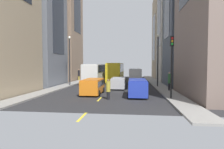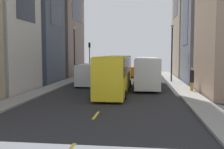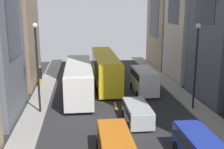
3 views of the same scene
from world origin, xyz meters
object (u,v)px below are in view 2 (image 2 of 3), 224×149
Objects in this scene: streetcar_yellow at (116,71)px; pedestrian_waiting_curb at (77,69)px; pedestrian_crossing_near at (122,69)px; delivery_van_white at (88,73)px; city_bus_white at (147,69)px; traffic_light_near_corner at (90,52)px; car_blue_2 at (105,70)px; car_orange_0 at (133,71)px; pedestrian_crossing_mid at (192,79)px; car_silver_1 at (115,74)px.

streetcar_yellow reaches higher than pedestrian_waiting_curb.
streetcar_yellow is at bearing -37.48° from pedestrian_crossing_near.
delivery_van_white is (3.76, -4.21, -0.61)m from streetcar_yellow.
city_bus_white is 14.58m from pedestrian_waiting_curb.
traffic_light_near_corner is (3.05, -15.48, 2.58)m from delivery_van_white.
city_bus_white is 2.69× the size of car_blue_2.
car_orange_0 is at bearing -93.43° from streetcar_yellow.
pedestrian_crossing_mid is at bearing -176.19° from streetcar_yellow.
car_orange_0 is 0.77× the size of traffic_light_near_corner.
car_orange_0 is at bearing 161.92° from traffic_light_near_corner.
car_orange_0 is 4.91m from car_blue_2.
car_silver_1 is 0.97× the size of car_blue_2.
traffic_light_near_corner is at bearing -18.08° from car_orange_0.
traffic_light_near_corner reaches higher than car_orange_0.
delivery_van_white reaches higher than pedestrian_crossing_near.
delivery_van_white is at bearing 1.50° from city_bus_white.
streetcar_yellow is at bearing 96.72° from car_silver_1.
city_bus_white is 8.93m from car_silver_1.
streetcar_yellow reaches higher than pedestrian_crossing_near.
pedestrian_crossing_mid is at bearing -117.29° from pedestrian_waiting_curb.
pedestrian_waiting_curb is (15.24, -13.62, -0.01)m from pedestrian_crossing_mid.
car_silver_1 is 8.05m from pedestrian_crossing_near.
traffic_light_near_corner reaches higher than pedestrian_crossing_mid.
car_silver_1 is at bearing 64.61° from car_orange_0.
streetcar_yellow is 3.21× the size of car_silver_1.
delivery_van_white is at bearing -48.26° from streetcar_yellow.
pedestrian_crossing_mid is (-7.54, -0.50, -0.77)m from streetcar_yellow.
pedestrian_crossing_near reaches higher than car_orange_0.
streetcar_yellow reaches higher than car_blue_2.
car_blue_2 is 1.90× the size of pedestrian_waiting_curb.
delivery_van_white reaches higher than pedestrian_crossing_mid.
streetcar_yellow is 7.59m from pedestrian_crossing_mid.
delivery_van_white is 11.89m from pedestrian_crossing_mid.
delivery_van_white is 2.67× the size of pedestrian_crossing_near.
pedestrian_waiting_curb is at bearing -68.27° from delivery_van_white.
streetcar_yellow is at bearing 116.33° from pedestrian_crossing_mid.
city_bus_white reaches higher than car_silver_1.
car_silver_1 is 0.73× the size of traffic_light_near_corner.
streetcar_yellow is at bearing 109.07° from traffic_light_near_corner.
city_bus_white is 2.76× the size of car_silver_1.
streetcar_yellow is 16.11m from pedestrian_waiting_curb.
pedestrian_crossing_near is (-2.76, -2.02, -0.03)m from car_blue_2.
pedestrian_crossing_near reaches higher than car_blue_2.
pedestrian_crossing_near is (-2.71, -15.82, -0.52)m from delivery_van_white.
traffic_light_near_corner reaches higher than city_bus_white.
car_orange_0 reaches higher than car_silver_1.
pedestrian_crossing_mid reaches higher than pedestrian_waiting_curb.
city_bus_white is 0.86× the size of streetcar_yellow.
car_orange_0 is 17.86m from pedestrian_crossing_mid.
city_bus_white reaches higher than car_orange_0.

